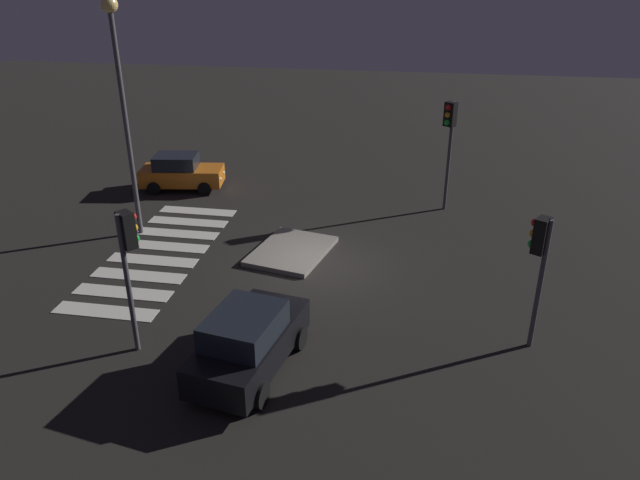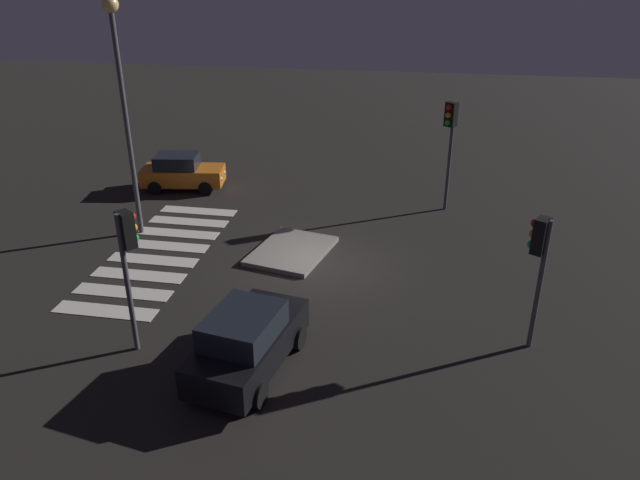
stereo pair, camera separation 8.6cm
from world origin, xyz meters
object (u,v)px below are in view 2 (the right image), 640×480
traffic_island (292,251)px  traffic_light_east (127,247)px  street_lamp (121,82)px  traffic_light_west (450,130)px  traffic_light_north (539,251)px  car_orange (182,172)px  car_black (248,341)px

traffic_island → traffic_light_east: 7.55m
street_lamp → traffic_island: bearing=82.9°
traffic_light_west → traffic_light_north: bearing=47.9°
car_orange → traffic_light_west: 12.17m
traffic_island → car_orange: 8.64m
car_black → street_lamp: size_ratio=0.50×
traffic_island → car_orange: bearing=-131.9°
car_orange → traffic_light_east: size_ratio=0.97×
car_orange → traffic_light_north: size_ratio=1.03×
traffic_light_north → traffic_light_west: bearing=-48.0°
traffic_light_west → car_orange: bearing=-57.3°
car_black → traffic_island: bearing=13.2°
car_orange → traffic_light_east: traffic_light_east is taller
car_orange → traffic_island: bearing=-50.3°
car_orange → traffic_light_east: 12.82m
car_black → traffic_light_north: 7.83m
car_black → street_lamp: 11.13m
car_black → traffic_light_north: (-2.40, 7.19, 1.98)m
car_black → traffic_light_east: traffic_light_east is taller
car_black → car_orange: car_black is taller
traffic_light_north → street_lamp: 14.94m
street_lamp → traffic_light_west: bearing=110.7°
car_orange → traffic_light_west: traffic_light_west is taller
traffic_island → traffic_light_west: 8.22m
car_black → car_orange: size_ratio=1.11×
car_black → street_lamp: bearing=50.9°
traffic_island → car_orange: car_orange is taller
car_orange → traffic_light_west: size_ratio=0.85×
traffic_light_north → street_lamp: bearing=8.8°
traffic_light_west → street_lamp: street_lamp is taller
traffic_island → street_lamp: street_lamp is taller
traffic_light_north → car_black: bearing=48.0°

